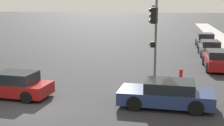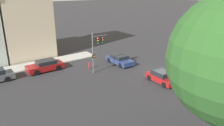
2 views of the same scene
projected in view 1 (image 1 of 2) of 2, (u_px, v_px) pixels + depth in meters
ground_plane at (25, 112)px, 14.15m from camera, size 300.00×300.00×0.00m
sidewalk_strip at (219, 38)px, 43.31m from camera, size 2.90×60.00×0.14m
traffic_signal at (154, 25)px, 18.44m from camera, size 0.54×2.23×5.18m
crossing_car_0 at (167, 94)px, 14.71m from camera, size 4.45×2.15×1.27m
crossing_car_3 at (15, 85)px, 16.28m from camera, size 3.90×2.04×1.33m
parked_car_0 at (218, 60)px, 23.16m from camera, size 2.03×4.60×1.42m
parked_car_1 at (210, 48)px, 29.16m from camera, size 1.93×4.80×1.41m
parked_car_2 at (205, 40)px, 35.03m from camera, size 1.98×4.34×1.51m
fire_hydrant at (181, 76)px, 18.98m from camera, size 0.22×0.22×0.92m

